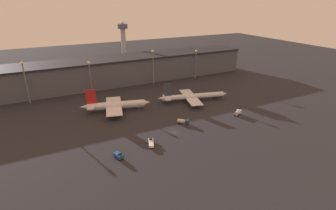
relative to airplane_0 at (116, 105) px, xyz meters
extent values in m
plane|color=#26262B|center=(18.28, -39.48, -3.62)|extent=(600.00, 600.00, 0.00)
cube|color=#4C515B|center=(18.28, 54.43, 5.81)|extent=(216.14, 26.16, 18.86)
cube|color=black|center=(18.28, 54.43, 15.84)|extent=(216.14, 28.16, 1.20)
cylinder|color=silver|center=(0.49, -0.13, 0.20)|extent=(33.36, 12.26, 4.03)
cylinder|color=silver|center=(0.49, -0.13, -0.50)|extent=(31.59, 11.25, 3.42)
cone|color=silver|center=(17.84, -4.61, 0.20)|extent=(5.64, 4.91, 3.83)
cone|color=silver|center=(-17.05, 4.40, 0.50)|extent=(6.71, 4.83, 3.42)
cube|color=red|center=(-13.10, 3.38, 6.46)|extent=(5.56, 1.80, 8.49)
cube|color=silver|center=(-13.74, 3.55, 0.81)|extent=(6.59, 11.44, 0.24)
cube|color=silver|center=(-1.13, 0.29, -0.30)|extent=(16.06, 31.19, 0.36)
cylinder|color=gray|center=(1.94, 8.15, -1.66)|extent=(4.84, 3.25, 2.22)
cylinder|color=gray|center=(-2.25, -8.07, -1.66)|extent=(4.84, 3.25, 2.22)
cylinder|color=black|center=(11.81, -3.05, -2.72)|extent=(0.50, 0.50, 1.81)
cylinder|color=black|center=(-0.72, 1.85, -2.72)|extent=(0.50, 0.50, 1.81)
cylinder|color=black|center=(-1.53, -1.27, -2.72)|extent=(0.50, 0.50, 1.81)
cylinder|color=silver|center=(49.91, -6.87, -0.38)|extent=(40.11, 13.45, 3.42)
cylinder|color=#333842|center=(49.91, -6.87, -0.98)|extent=(38.02, 12.44, 2.90)
cone|color=silver|center=(70.53, -12.20, -0.38)|extent=(4.78, 4.17, 3.25)
cone|color=silver|center=(29.13, -1.50, -0.12)|extent=(5.69, 4.09, 2.90)
cube|color=#333842|center=(33.42, -2.61, 5.28)|extent=(4.73, 1.58, 7.90)
cube|color=silver|center=(32.64, -2.41, 0.13)|extent=(6.01, 11.30, 0.24)
cube|color=silver|center=(47.95, -6.37, -0.81)|extent=(14.77, 30.90, 0.36)
cylinder|color=gray|center=(51.22, 1.46, -2.00)|extent=(4.11, 2.76, 1.88)
cylinder|color=gray|center=(47.02, -14.80, -2.00)|extent=(4.11, 2.76, 1.88)
cylinder|color=black|center=(63.65, -10.42, -2.86)|extent=(0.50, 0.50, 1.54)
cylinder|color=black|center=(48.29, -5.04, -2.86)|extent=(0.50, 0.50, 1.54)
cylinder|color=black|center=(47.60, -7.69, -2.86)|extent=(0.50, 0.50, 1.54)
cube|color=white|center=(62.05, -37.06, -1.80)|extent=(2.43, 2.90, 2.20)
cylinder|color=#B7B7BC|center=(59.73, -38.29, -1.76)|extent=(3.82, 3.48, 2.28)
cylinder|color=black|center=(61.42, -36.32, -3.17)|extent=(1.09, 0.98, 0.90)
cylinder|color=black|center=(62.31, -38.00, -3.17)|extent=(1.09, 0.98, 0.90)
cylinder|color=black|center=(58.59, -37.83, -3.17)|extent=(1.09, 0.98, 0.90)
cylinder|color=black|center=(59.48, -39.51, -3.17)|extent=(1.09, 0.98, 0.90)
cube|color=white|center=(3.01, -45.69, -2.39)|extent=(4.49, 7.56, 1.03)
cube|color=black|center=(3.63, -43.98, -1.47)|extent=(1.65, 1.17, 0.80)
cylinder|color=black|center=(3.04, -43.23, -3.17)|extent=(0.81, 1.03, 0.90)
cylinder|color=black|center=(4.56, -43.78, -3.17)|extent=(0.81, 1.03, 0.90)
cylinder|color=black|center=(1.46, -47.60, -3.17)|extent=(0.81, 1.03, 0.90)
cylinder|color=black|center=(2.97, -48.15, -3.17)|extent=(0.81, 1.03, 0.90)
cube|color=#195199|center=(-13.37, -49.25, -2.20)|extent=(3.54, 4.99, 1.40)
cube|color=black|center=(-13.02, -50.33, -1.10)|extent=(1.70, 1.15, 0.80)
cylinder|color=black|center=(-12.12, -50.36, -3.17)|extent=(0.81, 1.03, 0.90)
cylinder|color=black|center=(-13.71, -50.89, -3.17)|extent=(0.81, 1.03, 0.90)
cylinder|color=black|center=(-13.03, -47.62, -3.17)|extent=(0.81, 1.03, 0.90)
cylinder|color=black|center=(-14.62, -48.14, -3.17)|extent=(0.81, 1.03, 0.90)
cube|color=#282D38|center=(28.56, -35.11, -1.89)|extent=(2.77, 2.78, 2.03)
cylinder|color=#B7B7BC|center=(26.16, -32.81, -1.94)|extent=(4.18, 4.12, 1.93)
cylinder|color=black|center=(28.93, -34.36, -3.17)|extent=(1.02, 1.01, 0.90)
cylinder|color=black|center=(27.82, -35.52, -3.17)|extent=(1.02, 1.01, 0.90)
cylinder|color=black|center=(26.00, -31.54, -3.17)|extent=(1.02, 1.01, 0.90)
cylinder|color=black|center=(24.88, -32.70, -3.17)|extent=(1.02, 1.01, 0.90)
cylinder|color=slate|center=(-45.74, 37.37, 9.04)|extent=(0.70, 0.70, 25.33)
sphere|color=beige|center=(-45.74, 37.37, 22.31)|extent=(1.80, 1.80, 1.80)
cylinder|color=slate|center=(-6.34, 37.37, 7.01)|extent=(0.70, 0.70, 21.27)
sphere|color=beige|center=(-6.34, 37.37, 18.24)|extent=(1.80, 1.80, 1.80)
cylinder|color=slate|center=(41.02, 37.37, 8.98)|extent=(0.70, 0.70, 25.20)
sphere|color=beige|center=(41.02, 37.37, 22.18)|extent=(1.80, 1.80, 1.80)
cylinder|color=slate|center=(79.31, 37.37, 7.42)|extent=(0.70, 0.70, 22.09)
sphere|color=beige|center=(79.31, 37.37, 19.07)|extent=(1.80, 1.80, 1.80)
cylinder|color=#99999E|center=(37.53, 97.68, 14.70)|extent=(4.40, 4.40, 36.66)
cylinder|color=#4C515B|center=(37.53, 97.68, 35.03)|extent=(9.00, 9.00, 4.00)
sphere|color=silver|center=(37.53, 97.68, 38.23)|extent=(3.20, 3.20, 3.20)
camera|label=1|loc=(-36.94, -142.14, 59.01)|focal=28.00mm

